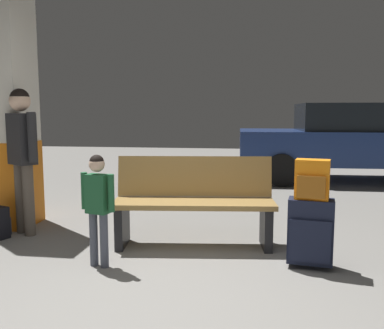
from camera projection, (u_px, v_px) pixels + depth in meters
ground_plane at (207, 199)px, 6.73m from camera, size 18.00×18.00×0.10m
structural_pillar at (5, 108)px, 4.86m from camera, size 0.57×0.57×2.81m
bench at (194, 202)px, 4.22m from camera, size 1.65×0.70×0.89m
suitcase at (310, 232)px, 3.60m from camera, size 0.41×0.28×0.60m
backpack_bright at (312, 180)px, 3.54m from camera, size 0.31×0.24×0.34m
child at (98, 198)px, 3.59m from camera, size 0.32×0.23×0.98m
adult at (22, 146)px, 4.52m from camera, size 0.47×0.34×1.59m
parked_car_near at (347, 140)px, 8.17m from camera, size 4.16×1.91×1.51m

